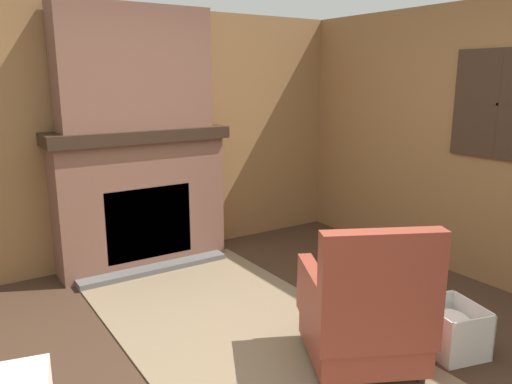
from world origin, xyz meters
TOP-DOWN VIEW (x-y plane):
  - ground_plane at (0.00, 0.00)m, footprint 14.00×14.00m
  - wood_panel_wall_left at (-2.35, 0.00)m, footprint 0.06×5.25m
  - wood_panel_wall_back at (-0.00, 2.35)m, footprint 5.25×0.09m
  - fireplace_hearth at (-2.12, 0.00)m, footprint 0.60×1.66m
  - chimney_breast at (-2.13, 0.00)m, footprint 0.34×1.37m
  - area_rug at (-0.09, 0.09)m, footprint 3.87×1.56m
  - armchair at (0.29, 0.51)m, footprint 0.93×0.94m
  - firewood_stack at (-0.50, 1.37)m, footprint 0.44×0.47m
  - laundry_basket at (0.48, 1.12)m, footprint 0.48×0.43m
  - oil_lamp_vase at (-2.17, -0.23)m, footprint 0.09×0.09m
  - storage_case at (-2.17, 0.35)m, footprint 0.17×0.25m
  - decorative_plate_on_mantel at (-2.19, 0.01)m, footprint 0.08×0.30m

SIDE VIEW (x-z plane):
  - ground_plane at x=0.00m, z-range 0.00..0.00m
  - area_rug at x=-0.09m, z-range 0.00..0.01m
  - firewood_stack at x=-0.50m, z-range -0.03..0.23m
  - laundry_basket at x=0.48m, z-range 0.00..0.32m
  - armchair at x=0.29m, z-range -0.13..0.83m
  - fireplace_hearth at x=-2.12m, z-range 0.00..1.30m
  - wood_panel_wall_left at x=-2.35m, z-range 0.00..2.40m
  - wood_panel_wall_back at x=0.00m, z-range 0.01..2.41m
  - storage_case at x=-2.17m, z-range 1.30..1.43m
  - oil_lamp_vase at x=-2.17m, z-range 1.26..1.55m
  - decorative_plate_on_mantel at x=-2.19m, z-range 1.30..1.60m
  - chimney_breast at x=-2.13m, z-range 1.30..2.38m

